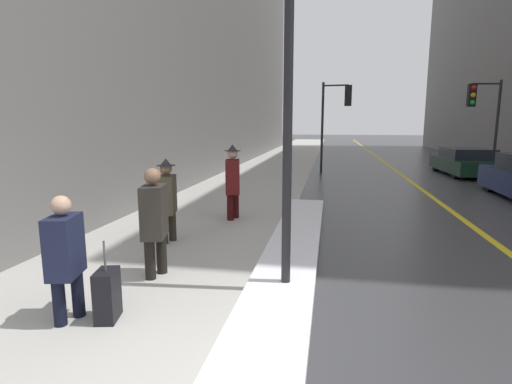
# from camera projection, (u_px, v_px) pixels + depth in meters

# --- Properties ---
(sidewalk_slab) EXTENTS (4.00, 80.00, 0.01)m
(sidewalk_slab) POSITION_uv_depth(u_px,v_px,m) (266.00, 173.00, 18.14)
(sidewalk_slab) COLOR #B2AFA8
(sidewalk_slab) RESTS_ON ground
(road_centre_stripe) EXTENTS (0.16, 80.00, 0.00)m
(road_centre_stripe) POSITION_uv_depth(u_px,v_px,m) (404.00, 177.00, 17.06)
(road_centre_stripe) COLOR gold
(road_centre_stripe) RESTS_ON ground
(snow_bank_curb) EXTENTS (0.90, 8.50, 0.14)m
(snow_bank_curb) POSITION_uv_depth(u_px,v_px,m) (293.00, 248.00, 7.04)
(snow_bank_curb) COLOR white
(snow_bank_curb) RESTS_ON ground
(building_facade_left) EXTENTS (6.00, 36.00, 16.93)m
(building_facade_left) POSITION_uv_depth(u_px,v_px,m) (193.00, 12.00, 22.45)
(building_facade_left) COLOR slate
(building_facade_left) RESTS_ON ground
(lamp_post) EXTENTS (0.28, 0.28, 5.16)m
(lamp_post) POSITION_uv_depth(u_px,v_px,m) (289.00, 55.00, 4.88)
(lamp_post) COLOR black
(lamp_post) RESTS_ON ground
(traffic_light_near) EXTENTS (1.31, 0.33, 4.05)m
(traffic_light_near) POSITION_uv_depth(u_px,v_px,m) (338.00, 108.00, 17.77)
(traffic_light_near) COLOR black
(traffic_light_near) RESTS_ON ground
(traffic_light_far) EXTENTS (1.31, 0.42, 3.95)m
(traffic_light_far) POSITION_uv_depth(u_px,v_px,m) (482.00, 108.00, 15.99)
(traffic_light_far) COLOR black
(traffic_light_far) RESTS_ON ground
(pedestrian_with_shoulder_bag) EXTENTS (0.38, 0.71, 1.47)m
(pedestrian_with_shoulder_bag) POSITION_uv_depth(u_px,v_px,m) (66.00, 253.00, 4.46)
(pedestrian_with_shoulder_bag) COLOR black
(pedestrian_with_shoulder_bag) RESTS_ON ground
(pedestrian_nearside) EXTENTS (0.41, 0.58, 1.62)m
(pedestrian_nearside) POSITION_uv_depth(u_px,v_px,m) (154.00, 217.00, 5.77)
(pedestrian_nearside) COLOR black
(pedestrian_nearside) RESTS_ON ground
(pedestrian_in_fedora) EXTENTS (0.39, 0.55, 1.61)m
(pedestrian_in_fedora) POSITION_uv_depth(u_px,v_px,m) (167.00, 197.00, 7.46)
(pedestrian_in_fedora) COLOR #2A241B
(pedestrian_in_fedora) RESTS_ON ground
(pedestrian_in_glasses) EXTENTS (0.43, 0.60, 1.77)m
(pedestrian_in_glasses) POSITION_uv_depth(u_px,v_px,m) (233.00, 179.00, 9.29)
(pedestrian_in_glasses) COLOR #340C0C
(pedestrian_in_glasses) RESTS_ON ground
(parked_car_dark_green) EXTENTS (2.01, 4.45, 1.19)m
(parked_car_dark_green) POSITION_uv_depth(u_px,v_px,m) (466.00, 162.00, 17.50)
(parked_car_dark_green) COLOR black
(parked_car_dark_green) RESTS_ON ground
(rolling_suitcase) EXTENTS (0.29, 0.40, 0.95)m
(rolling_suitcase) POSITION_uv_depth(u_px,v_px,m) (107.00, 296.00, 4.55)
(rolling_suitcase) COLOR black
(rolling_suitcase) RESTS_ON ground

